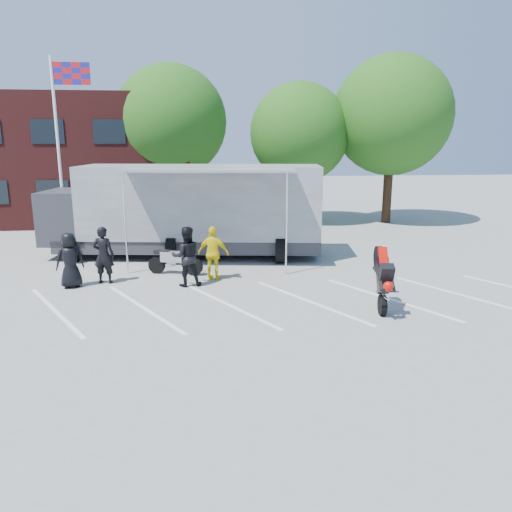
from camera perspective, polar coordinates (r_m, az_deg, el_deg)
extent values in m
plane|color=gray|center=(13.50, -3.82, -6.96)|extent=(100.00, 100.00, 0.00)
cube|color=white|center=(14.44, -4.01, -5.57)|extent=(18.09, 13.33, 0.01)
cube|color=#4E1B19|center=(32.10, -24.00, 10.09)|extent=(18.00, 8.00, 7.00)
cylinder|color=white|center=(23.43, -21.60, 10.75)|extent=(0.12, 0.12, 8.00)
cube|color=red|center=(23.38, -20.33, 18.98)|extent=(1.50, 0.04, 0.90)
cylinder|color=#382314|center=(28.85, -9.41, 7.05)|extent=(0.50, 0.50, 3.24)
sphere|color=#1A4D13|center=(28.70, -9.72, 14.93)|extent=(6.12, 6.12, 6.12)
cylinder|color=#382314|center=(28.39, 4.86, 6.72)|extent=(0.50, 0.50, 2.88)
sphere|color=#1A4D13|center=(28.20, 5.00, 13.84)|extent=(5.44, 5.44, 5.44)
cylinder|color=#382314|center=(29.27, 14.78, 7.06)|extent=(0.50, 0.50, 3.42)
sphere|color=#1A4D13|center=(29.15, 15.28, 15.25)|extent=(6.46, 6.46, 6.46)
imported|color=black|center=(16.92, -20.50, -0.44)|extent=(1.02, 0.84, 1.79)
imported|color=black|center=(17.05, -17.02, 0.11)|extent=(0.77, 0.58, 1.90)
imported|color=black|center=(16.15, -7.96, -0.06)|extent=(1.01, 0.83, 1.95)
imported|color=yellow|center=(16.78, -4.89, 0.31)|extent=(1.15, 0.77, 1.82)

